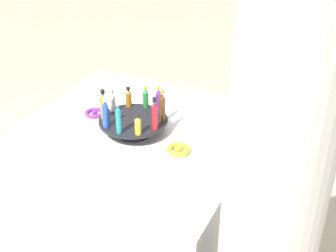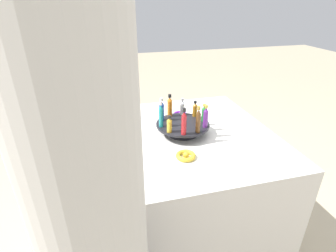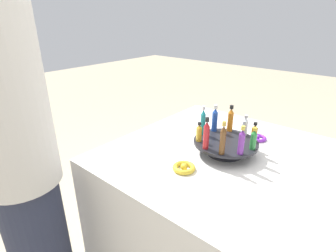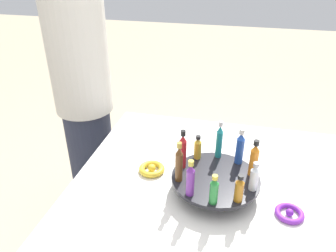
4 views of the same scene
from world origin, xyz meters
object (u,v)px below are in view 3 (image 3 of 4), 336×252
ribbon_bow_gold (184,168)px  bottle_gold (199,132)px  bottle_red (206,135)px  bottle_purple (242,141)px  ribbon_bow_purple (258,138)px  bottle_blue (215,119)px  person_figure (15,148)px  bottle_clear (245,126)px  bottle_teal (203,122)px  display_stand (225,145)px  bottle_green (253,139)px  bottle_brown (223,139)px  bottle_amber (254,133)px  bottle_orange (230,119)px

ribbon_bow_gold → bottle_gold: bearing=-166.7°
bottle_gold → bottle_red: 0.08m
bottle_purple → ribbon_bow_purple: 0.34m
ribbon_bow_purple → bottle_gold: bearing=-26.3°
bottle_blue → person_figure: bearing=-25.4°
bottle_clear → ribbon_bow_purple: (-0.12, 0.03, -0.10)m
bottle_teal → bottle_purple: (0.06, 0.23, -0.01)m
bottle_clear → bottle_teal: (0.13, -0.16, 0.02)m
display_stand → bottle_gold: (0.08, -0.10, 0.06)m
bottle_green → person_figure: bearing=-39.9°
bottle_brown → person_figure: bearing=-41.1°
bottle_green → bottle_brown: bearing=-33.5°
bottle_amber → bottle_purple: 0.15m
bottle_orange → ribbon_bow_purple: bearing=140.1°
bottle_gold → person_figure: 0.75m
bottle_red → bottle_green: (-0.13, 0.16, -0.02)m
bottle_orange → bottle_brown: size_ratio=0.92×
bottle_teal → bottle_red: (0.12, 0.09, -0.00)m
display_stand → bottle_blue: bottle_blue is taller
bottle_orange → bottle_red: (0.24, 0.01, 0.00)m
bottle_orange → ribbon_bow_gold: (0.36, -0.02, -0.11)m
bottle_gold → bottle_green: bearing=110.5°
bottle_clear → bottle_brown: 0.24m
bottle_red → bottle_purple: bearing=110.5°
bottle_amber → bottle_teal: bottle_teal is taller
ribbon_bow_gold → bottle_amber: bearing=153.7°
bottle_green → bottle_clear: bearing=-141.5°
ribbon_bow_gold → bottle_clear: bearing=165.6°
ribbon_bow_purple → bottle_blue: bearing=-43.7°
bottle_blue → bottle_brown: size_ratio=0.93×
display_stand → bottle_red: bearing=-15.5°
bottle_green → ribbon_bow_gold: 0.33m
bottle_amber → bottle_clear: (-0.04, -0.07, 0.00)m
bottle_brown → ribbon_bow_gold: bearing=-39.9°
bottle_blue → bottle_red: size_ratio=0.94×
person_figure → bottle_green: bearing=-6.2°
bottle_gold → bottle_green: bottle_green is taller
bottle_orange → ribbon_bow_gold: bearing=-2.5°
ribbon_bow_purple → ribbon_bow_gold: bearing=-13.9°
bottle_amber → bottle_purple: (0.15, 0.01, 0.02)m
bottle_clear → bottle_green: same height
display_stand → bottle_orange: (-0.12, -0.04, 0.08)m
bottle_orange → bottle_blue: bearing=-51.5°
bottle_gold → bottle_red: bottle_red is taller
bottle_teal → bottle_purple: bottle_teal is taller
bottle_blue → ribbon_bow_gold: bearing=8.2°
ribbon_bow_gold → person_figure: person_figure is taller
display_stand → bottle_gold: 0.14m
bottle_blue → ribbon_bow_purple: bearing=136.3°
bottle_green → ribbon_bow_gold: bearing=-36.9°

